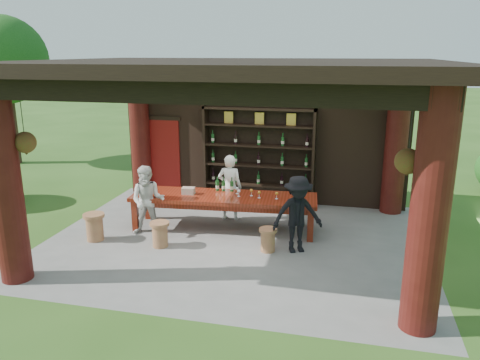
% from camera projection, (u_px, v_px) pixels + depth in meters
% --- Properties ---
extents(ground, '(90.00, 90.00, 0.00)m').
position_uv_depth(ground, '(235.00, 240.00, 9.36)').
color(ground, '#2D5119').
rests_on(ground, ground).
extents(pavilion, '(7.50, 6.00, 3.60)m').
position_uv_depth(pavilion, '(240.00, 132.00, 9.20)').
color(pavilion, slate).
rests_on(pavilion, ground).
extents(wine_shelf, '(2.71, 0.41, 2.39)m').
position_uv_depth(wine_shelf, '(259.00, 156.00, 11.35)').
color(wine_shelf, black).
rests_on(wine_shelf, ground).
extents(tasting_table, '(3.93, 1.31, 0.75)m').
position_uv_depth(tasting_table, '(224.00, 201.00, 9.80)').
color(tasting_table, '#611E0D').
rests_on(tasting_table, ground).
extents(stool_near_left, '(0.38, 0.38, 0.50)m').
position_uv_depth(stool_near_left, '(160.00, 234.00, 9.01)').
color(stool_near_left, brown).
rests_on(stool_near_left, ground).
extents(stool_near_right, '(0.34, 0.34, 0.45)m').
position_uv_depth(stool_near_right, '(268.00, 239.00, 8.80)').
color(stool_near_right, brown).
rests_on(stool_near_right, ground).
extents(stool_far_left, '(0.42, 0.42, 0.55)m').
position_uv_depth(stool_far_left, '(95.00, 226.00, 9.31)').
color(stool_far_left, brown).
rests_on(stool_far_left, ground).
extents(host, '(0.54, 0.36, 1.48)m').
position_uv_depth(host, '(230.00, 187.00, 10.38)').
color(host, white).
rests_on(host, ground).
extents(guest_woman, '(0.79, 0.67, 1.45)m').
position_uv_depth(guest_woman, '(148.00, 201.00, 9.51)').
color(guest_woman, silver).
rests_on(guest_woman, ground).
extents(guest_man, '(1.09, 0.88, 1.47)m').
position_uv_depth(guest_man, '(298.00, 215.00, 8.67)').
color(guest_man, black).
rests_on(guest_man, ground).
extents(table_bottles, '(0.40, 0.09, 0.31)m').
position_uv_depth(table_bottles, '(224.00, 184.00, 10.05)').
color(table_bottles, '#194C1E').
rests_on(table_bottles, tasting_table).
extents(table_glasses, '(0.93, 0.25, 0.15)m').
position_uv_depth(table_glasses, '(252.00, 193.00, 9.67)').
color(table_glasses, silver).
rests_on(table_glasses, tasting_table).
extents(napkin_basket, '(0.27, 0.20, 0.14)m').
position_uv_depth(napkin_basket, '(188.00, 191.00, 9.85)').
color(napkin_basket, '#BF6672').
rests_on(napkin_basket, tasting_table).
extents(shrubs, '(16.22, 8.54, 1.36)m').
position_uv_depth(shrubs, '(393.00, 204.00, 9.80)').
color(shrubs, '#194C14').
rests_on(shrubs, ground).
extents(trees, '(21.67, 10.72, 4.80)m').
position_uv_depth(trees, '(431.00, 67.00, 9.09)').
color(trees, '#3F2819').
rests_on(trees, ground).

